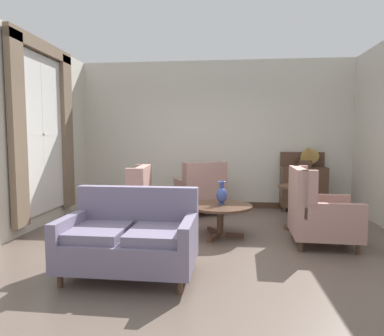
{
  "coord_description": "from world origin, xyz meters",
  "views": [
    {
      "loc": [
        0.26,
        -4.58,
        1.48
      ],
      "look_at": [
        -0.25,
        0.42,
        1.04
      ],
      "focal_mm": 31.76,
      "sensor_mm": 36.0,
      "label": 1
    }
  ],
  "objects": [
    {
      "name": "porcelain_vase",
      "position": [
        0.19,
        0.51,
        0.64
      ],
      "size": [
        0.16,
        0.16,
        0.35
      ],
      "color": "#384C93",
      "rests_on": "coffee_table"
    },
    {
      "name": "armchair_beside_settee",
      "position": [
        1.53,
        0.22,
        0.45
      ],
      "size": [
        0.91,
        0.86,
        1.08
      ],
      "rotation": [
        0.0,
        0.0,
        7.81
      ],
      "color": "tan",
      "rests_on": "ground"
    },
    {
      "name": "armchair_foreground_right",
      "position": [
        -1.28,
        0.51,
        0.44
      ],
      "size": [
        0.9,
        0.92,
        1.06
      ],
      "rotation": [
        0.0,
        0.0,
        4.79
      ],
      "color": "tan",
      "rests_on": "ground"
    },
    {
      "name": "wall_left",
      "position": [
        -2.89,
        0.82,
        1.56
      ],
      "size": [
        0.08,
        3.84,
        3.11
      ],
      "primitive_type": "cube",
      "color": "beige",
      "rests_on": "ground"
    },
    {
      "name": "sideboard",
      "position": [
        1.82,
        2.45,
        0.52
      ],
      "size": [
        0.89,
        0.38,
        1.2
      ],
      "color": "#4C3323",
      "rests_on": "ground"
    },
    {
      "name": "armchair_near_sideboard",
      "position": [
        -0.23,
        1.95,
        0.44
      ],
      "size": [
        1.09,
        1.08,
        1.04
      ],
      "rotation": [
        0.0,
        0.0,
        3.6
      ],
      "color": "tan",
      "rests_on": "ground"
    },
    {
      "name": "side_table",
      "position": [
        1.4,
        1.04,
        0.44
      ],
      "size": [
        0.59,
        0.59,
        0.71
      ],
      "color": "#4C3323",
      "rests_on": "ground"
    },
    {
      "name": "coffee_table",
      "position": [
        0.17,
        0.48,
        0.41
      ],
      "size": [
        0.96,
        0.96,
        0.48
      ],
      "color": "#4C3323",
      "rests_on": "ground"
    },
    {
      "name": "window_with_curtains",
      "position": [
        -2.79,
        0.87,
        1.71
      ],
      "size": [
        0.12,
        1.86,
        2.91
      ],
      "color": "silver"
    },
    {
      "name": "baseboard_back",
      "position": [
        0.0,
        2.69,
        0.06
      ],
      "size": [
        5.78,
        0.03,
        0.12
      ],
      "primitive_type": "cube",
      "color": "#4C3323",
      "rests_on": "ground"
    },
    {
      "name": "settee",
      "position": [
        -0.77,
        -1.06,
        0.4
      ],
      "size": [
        1.42,
        0.88,
        0.93
      ],
      "rotation": [
        0.0,
        0.0,
        -0.02
      ],
      "color": "slate",
      "rests_on": "ground"
    },
    {
      "name": "wall_back",
      "position": [
        0.0,
        2.74,
        1.56
      ],
      "size": [
        5.94,
        0.08,
        3.11
      ],
      "primitive_type": "cube",
      "color": "beige",
      "rests_on": "ground"
    },
    {
      "name": "ground",
      "position": [
        0.0,
        0.0,
        0.0
      ],
      "size": [
        8.09,
        8.09,
        0.0
      ],
      "primitive_type": "plane",
      "color": "brown"
    },
    {
      "name": "gramophone",
      "position": [
        1.87,
        2.35,
        1.18
      ],
      "size": [
        0.53,
        0.59,
        0.55
      ],
      "color": "#4C3323",
      "rests_on": "sideboard"
    }
  ]
}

